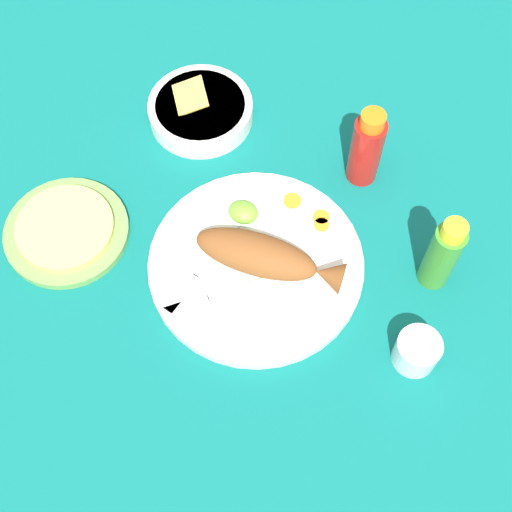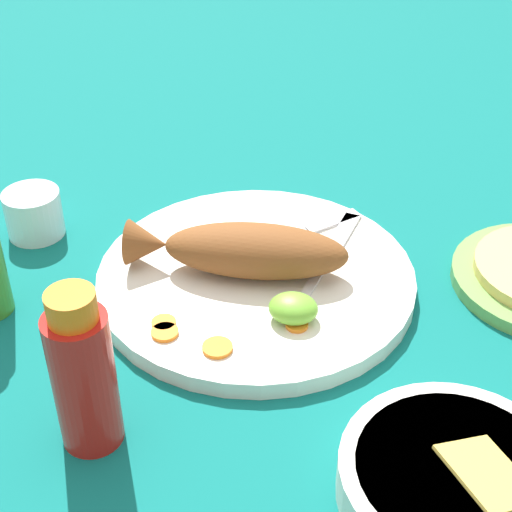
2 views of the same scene
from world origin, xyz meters
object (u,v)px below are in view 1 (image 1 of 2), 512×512
(hot_sauce_bottle_green, at_px, (443,254))
(tortilla_plate, at_px, (67,232))
(fork_far, at_px, (200,271))
(main_plate, at_px, (256,265))
(salt_cup, at_px, (416,352))
(guacamole_bowl, at_px, (200,110))
(fork_near, at_px, (215,297))
(fried_fish, at_px, (265,257))
(hot_sauce_bottle_red, at_px, (366,148))

(hot_sauce_bottle_green, distance_m, tortilla_plate, 0.57)
(fork_far, relative_size, hot_sauce_bottle_green, 1.21)
(main_plate, distance_m, salt_cup, 0.27)
(salt_cup, height_order, guacamole_bowl, salt_cup)
(main_plate, relative_size, guacamole_bowl, 1.85)
(fork_near, distance_m, hot_sauce_bottle_green, 0.34)
(fork_near, xyz_separation_m, salt_cup, (-0.30, -0.02, 0.00))
(fork_far, bearing_deg, main_plate, 134.97)
(main_plate, distance_m, fork_near, 0.09)
(fork_near, xyz_separation_m, fork_far, (0.04, -0.03, 0.00))
(salt_cup, bearing_deg, guacamole_bowl, -32.42)
(fried_fish, bearing_deg, salt_cup, 164.53)
(hot_sauce_bottle_red, bearing_deg, tortilla_plate, 34.92)
(fork_near, bearing_deg, tortilla_plate, -46.03)
(fried_fish, xyz_separation_m, tortilla_plate, (0.31, 0.05, -0.04))
(hot_sauce_bottle_green, bearing_deg, salt_cup, 93.34)
(main_plate, relative_size, hot_sauce_bottle_green, 2.17)
(fried_fish, bearing_deg, fork_near, 54.64)
(main_plate, distance_m, hot_sauce_bottle_green, 0.28)
(fried_fish, relative_size, guacamole_bowl, 1.29)
(main_plate, distance_m, guacamole_bowl, 0.31)
(salt_cup, height_order, tortilla_plate, salt_cup)
(fork_near, distance_m, salt_cup, 0.30)
(fork_far, distance_m, salt_cup, 0.34)
(salt_cup, relative_size, guacamole_bowl, 0.36)
(main_plate, height_order, hot_sauce_bottle_green, hot_sauce_bottle_green)
(hot_sauce_bottle_red, xyz_separation_m, tortilla_plate, (0.40, 0.28, -0.06))
(fried_fish, relative_size, tortilla_plate, 1.17)
(tortilla_plate, bearing_deg, fried_fish, -170.34)
(fork_far, relative_size, guacamole_bowl, 1.03)
(fork_near, bearing_deg, hot_sauce_bottle_red, -154.55)
(guacamole_bowl, bearing_deg, salt_cup, 147.58)
(fork_far, height_order, tortilla_plate, fork_far)
(fork_far, relative_size, hot_sauce_bottle_red, 1.22)
(fried_fish, relative_size, hot_sauce_bottle_red, 1.53)
(fork_near, distance_m, tortilla_plate, 0.26)
(hot_sauce_bottle_red, distance_m, salt_cup, 0.33)
(fork_near, height_order, hot_sauce_bottle_red, hot_sauce_bottle_red)
(fried_fish, bearing_deg, tortilla_plate, 6.51)
(main_plate, bearing_deg, hot_sauce_bottle_red, -113.64)
(guacamole_bowl, bearing_deg, hot_sauce_bottle_green, 161.17)
(fork_near, relative_size, hot_sauce_bottle_green, 0.99)
(fork_far, xyz_separation_m, hot_sauce_bottle_green, (-0.33, -0.13, 0.05))
(fork_near, relative_size, fork_far, 0.81)
(main_plate, relative_size, salt_cup, 5.13)
(main_plate, xyz_separation_m, guacamole_bowl, (0.19, -0.24, 0.01))
(fried_fish, height_order, fork_near, fried_fish)
(tortilla_plate, bearing_deg, guacamole_bowl, -109.88)
(fork_near, xyz_separation_m, hot_sauce_bottle_green, (-0.29, -0.16, 0.05))
(fork_near, distance_m, guacamole_bowl, 0.35)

